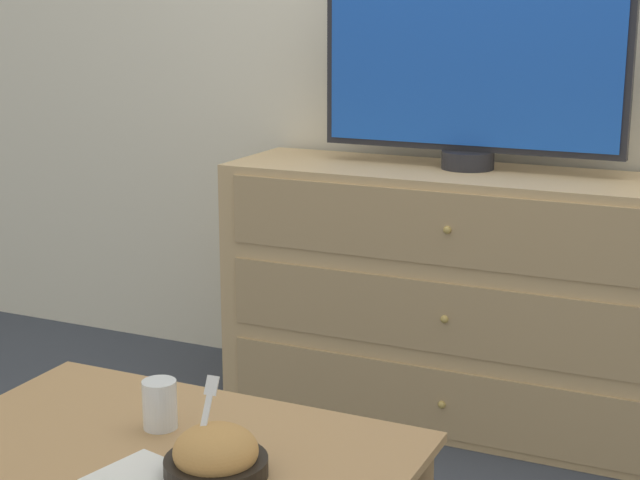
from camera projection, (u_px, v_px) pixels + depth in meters
ground_plane at (495, 394)px, 3.40m from camera, size 12.00×12.00×0.00m
wall_back at (514, 10)px, 3.11m from camera, size 12.00×0.05×2.60m
dresser at (466, 299)px, 3.10m from camera, size 1.55×0.45×0.82m
tv at (471, 64)px, 2.99m from camera, size 0.96×0.16×0.63m
coffee_table at (170, 480)px, 1.91m from camera, size 0.94×0.57×0.49m
takeout_bowl at (216, 456)px, 1.77m from camera, size 0.19×0.19×0.17m
drink_cup at (160, 407)px, 1.96m from camera, size 0.07×0.07×0.10m
napkin at (141, 477)px, 1.76m from camera, size 0.19×0.19×0.00m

